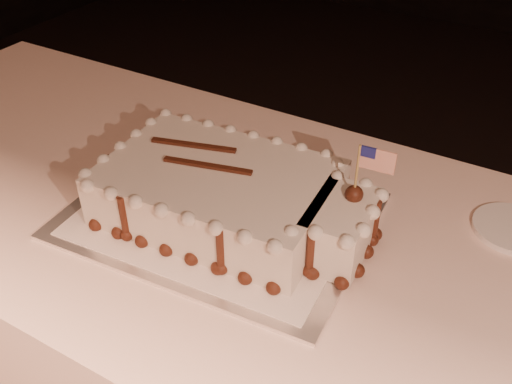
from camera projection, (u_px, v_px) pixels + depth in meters
The scene contains 4 objects.
banquet_table at pixel (304, 373), 1.24m from camera, with size 2.40×0.80×0.75m, color #FFD8C5.
cake_board at pixel (219, 215), 1.07m from camera, with size 0.55×0.41×0.01m, color silver.
doily at pixel (219, 213), 1.07m from camera, with size 0.49×0.37×0.00m, color white.
sheet_cake at pixel (232, 196), 1.03m from camera, with size 0.52×0.32×0.20m.
Camera 1 is at (0.29, -0.11, 1.43)m, focal length 40.00 mm.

